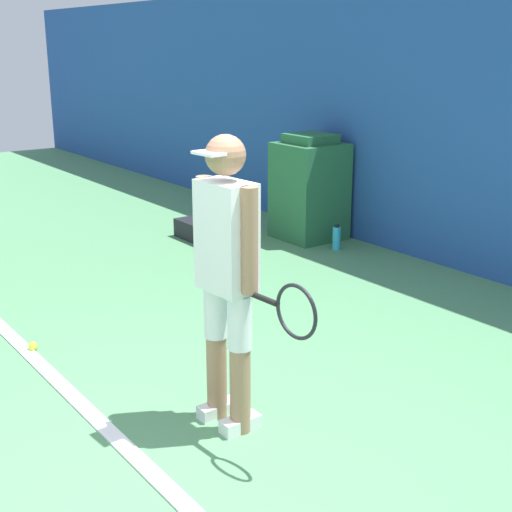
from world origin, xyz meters
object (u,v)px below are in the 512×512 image
tennis_player (228,271)px  water_bottle (336,238)px  equipment_bag (204,233)px  tennis_ball (33,346)px  covered_chair (309,189)px

tennis_player → water_bottle: bearing=124.2°
equipment_bag → water_bottle: 1.48m
water_bottle → tennis_ball: bearing=-79.8°
tennis_ball → equipment_bag: 3.11m
covered_chair → water_bottle: covered_chair is taller
equipment_bag → water_bottle: bearing=42.2°
tennis_player → covered_chair: size_ratio=1.43×
covered_chair → equipment_bag: (-0.54, -1.07, -0.46)m
tennis_ball → water_bottle: (-0.64, 3.57, 0.10)m
covered_chair → equipment_bag: 1.29m
tennis_ball → water_bottle: size_ratio=0.25×
tennis_ball → covered_chair: (-1.20, 3.65, 0.53)m
tennis_ball → equipment_bag: bearing=124.0°
tennis_ball → covered_chair: 3.88m
equipment_bag → tennis_player: bearing=-30.3°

